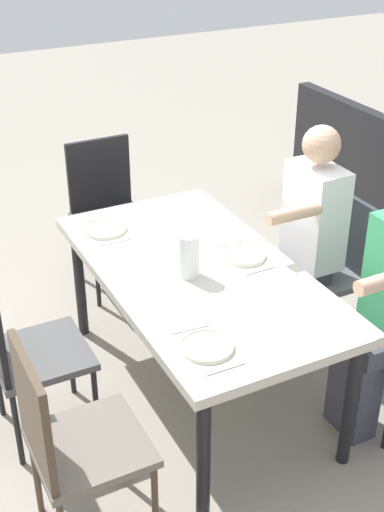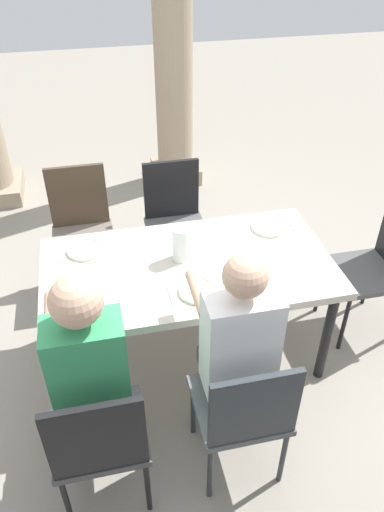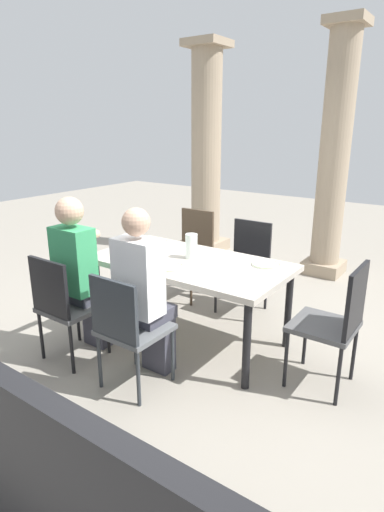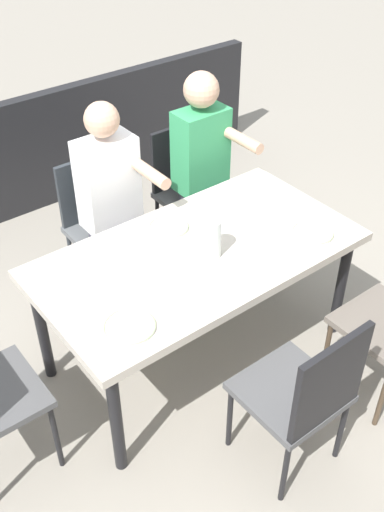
{
  "view_description": "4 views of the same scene",
  "coord_description": "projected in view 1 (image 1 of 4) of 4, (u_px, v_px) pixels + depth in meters",
  "views": [
    {
      "loc": [
        -2.61,
        1.36,
        2.47
      ],
      "look_at": [
        -0.05,
        0.06,
        0.86
      ],
      "focal_mm": 49.2,
      "sensor_mm": 36.0,
      "label": 1
    },
    {
      "loc": [
        -0.48,
        -2.24,
        2.52
      ],
      "look_at": [
        0.01,
        -0.08,
        0.86
      ],
      "focal_mm": 34.75,
      "sensor_mm": 36.0,
      "label": 2
    },
    {
      "loc": [
        2.0,
        -2.79,
        1.86
      ],
      "look_at": [
        0.08,
        -0.08,
        0.82
      ],
      "focal_mm": 29.51,
      "sensor_mm": 36.0,
      "label": 3
    },
    {
      "loc": [
        1.54,
        1.94,
        2.63
      ],
      "look_at": [
        0.07,
        0.04,
        0.77
      ],
      "focal_mm": 42.06,
      "sensor_mm": 36.0,
      "label": 4
    }
  ],
  "objects": [
    {
      "name": "spoon_1",
      "position": [
        229.0,
        244.0,
        3.63
      ],
      "size": [
        0.04,
        0.17,
        0.01
      ],
      "primitive_type": "cube",
      "rotation": [
        0.0,
        0.0,
        0.12
      ],
      "color": "silver",
      "rests_on": "dining_table"
    },
    {
      "name": "plate_2",
      "position": [
        105.0,
        229.0,
        3.76
      ],
      "size": [
        0.23,
        0.23,
        0.02
      ],
      "color": "white",
      "rests_on": "dining_table"
    },
    {
      "name": "ground_plane",
      "position": [
        198.0,
        388.0,
        3.77
      ],
      "size": [
        16.0,
        16.0,
        0.0
      ],
      "primitive_type": "plane",
      "color": "gray"
    },
    {
      "name": "chair_head_east",
      "position": [
        107.0,
        205.0,
        4.49
      ],
      "size": [
        0.44,
        0.44,
        0.96
      ],
      "color": "#4F4F50",
      "rests_on": "ground"
    },
    {
      "name": "spoon_0",
      "position": [
        190.0,
        329.0,
        2.97
      ],
      "size": [
        0.03,
        0.17,
        0.01
      ],
      "primitive_type": "cube",
      "rotation": [
        0.0,
        0.0,
        -0.09
      ],
      "color": "silver",
      "rests_on": "dining_table"
    },
    {
      "name": "fork_2",
      "position": [
        115.0,
        242.0,
        3.65
      ],
      "size": [
        0.02,
        0.17,
        0.01
      ],
      "primitive_type": "cube",
      "rotation": [
        0.0,
        0.0,
        -0.02
      ],
      "color": "silver",
      "rests_on": "dining_table"
    },
    {
      "name": "fork_0",
      "position": [
        225.0,
        368.0,
        2.74
      ],
      "size": [
        0.02,
        0.17,
        0.01
      ],
      "primitive_type": "cube",
      "rotation": [
        0.0,
        0.0,
        -0.0
      ],
      "color": "silver",
      "rests_on": "dining_table"
    },
    {
      "name": "dining_table",
      "position": [
        198.0,
        281.0,
        3.44
      ],
      "size": [
        1.7,
        0.91,
        0.75
      ],
      "color": "beige",
      "rests_on": "ground"
    },
    {
      "name": "plate_0",
      "position": [
        207.0,
        347.0,
        2.85
      ],
      "size": [
        0.22,
        0.22,
        0.02
      ],
      "color": "white",
      "rests_on": "dining_table"
    },
    {
      "name": "fork_1",
      "position": [
        260.0,
        270.0,
        3.39
      ],
      "size": [
        0.02,
        0.17,
        0.01
      ],
      "primitive_type": "cube",
      "rotation": [
        0.0,
        0.0,
        0.03
      ],
      "color": "silver",
      "rests_on": "dining_table"
    },
    {
      "name": "spoon_2",
      "position": [
        95.0,
        219.0,
        3.88
      ],
      "size": [
        0.02,
        0.17,
        0.01
      ],
      "primitive_type": "cube",
      "rotation": [
        0.0,
        0.0,
        0.05
      ],
      "color": "silver",
      "rests_on": "dining_table"
    },
    {
      "name": "chair_mid_south",
      "position": [
        329.0,
        262.0,
        3.93
      ],
      "size": [
        0.44,
        0.44,
        0.89
      ],
      "color": "#5B5E61",
      "rests_on": "ground"
    },
    {
      "name": "chair_west_north",
      "position": [
        67.0,
        437.0,
        2.69
      ],
      "size": [
        0.44,
        0.44,
        0.96
      ],
      "color": "#6A6158",
      "rests_on": "ground"
    },
    {
      "name": "water_pitcher",
      "position": [
        189.0,
        257.0,
        3.31
      ],
      "size": [
        0.11,
        0.11,
        0.22
      ],
      "color": "white",
      "rests_on": "dining_table"
    },
    {
      "name": "plate_1",
      "position": [
        244.0,
        256.0,
        3.51
      ],
      "size": [
        0.22,
        0.22,
        0.02
      ],
      "color": "white",
      "rests_on": "dining_table"
    },
    {
      "name": "chair_mid_north",
      "position": [
        21.0,
        346.0,
        3.24
      ],
      "size": [
        0.44,
        0.44,
        0.92
      ],
      "color": "#4F4F50",
      "rests_on": "ground"
    },
    {
      "name": "diner_woman_green",
      "position": [
        304.0,
        239.0,
        3.76
      ],
      "size": [
        0.34,
        0.49,
        1.33
      ],
      "color": "#3F3F4C",
      "rests_on": "ground"
    }
  ]
}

